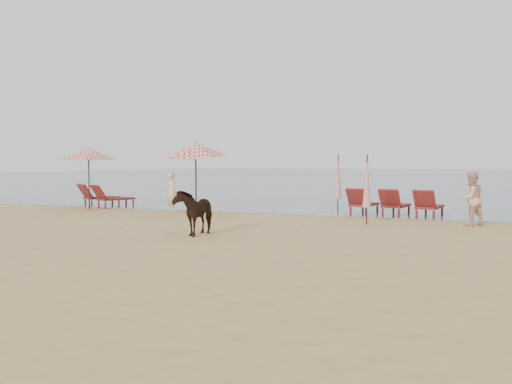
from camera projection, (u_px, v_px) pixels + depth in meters
ground at (158, 260)px, 11.15m from camera, size 120.00×120.00×0.00m
sea at (449, 175)px, 84.90m from camera, size 160.00×140.00×0.06m
lounger_cluster_left at (104, 196)px, 24.33m from camera, size 2.40×2.36×0.66m
lounger_cluster_right at (394, 203)px, 20.09m from camera, size 3.25×2.15×0.67m
umbrella_open_left_a at (89, 154)px, 23.05m from camera, size 2.21×2.21×2.51m
umbrella_open_left_b at (196, 150)px, 21.28m from camera, size 2.16×2.20×2.76m
umbrella_closed_left at (338, 177)px, 21.49m from camera, size 0.27×0.27×2.22m
umbrella_closed_right at (367, 181)px, 17.60m from camera, size 0.26×0.26×2.17m
cow at (195, 212)px, 15.11m from camera, size 0.74×1.48×1.22m
beachgoer_left at (172, 192)px, 21.84m from camera, size 0.66×0.57×1.53m
beachgoer_right_a at (471, 199)px, 17.17m from camera, size 1.01×1.00×1.65m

